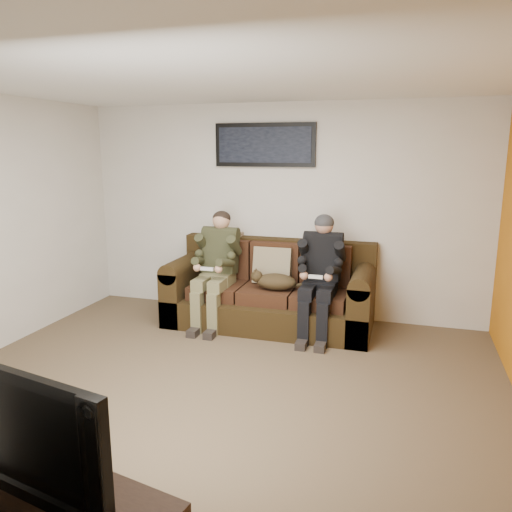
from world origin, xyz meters
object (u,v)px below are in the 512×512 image
(person_right, at_px, (321,268))
(person_left, at_px, (217,261))
(cat, at_px, (274,281))
(sofa, at_px, (271,293))
(television, at_px, (38,424))
(framed_poster, at_px, (265,145))

(person_right, bearing_deg, person_left, -179.98)
(cat, bearing_deg, sofa, 112.83)
(person_left, relative_size, television, 1.19)
(cat, distance_m, television, 3.57)
(sofa, xyz_separation_m, person_left, (-0.62, -0.20, 0.39))
(television, bearing_deg, framed_poster, 102.28)
(sofa, xyz_separation_m, television, (-0.13, -3.79, 0.40))
(person_right, bearing_deg, sofa, 162.00)
(person_left, bearing_deg, person_right, 0.02)
(sofa, relative_size, person_right, 1.78)
(person_left, height_order, person_right, person_right)
(sofa, relative_size, framed_poster, 1.91)
(person_right, distance_m, framed_poster, 1.67)
(person_left, xyz_separation_m, person_right, (1.23, 0.00, 0.00))
(sofa, xyz_separation_m, person_right, (0.62, -0.20, 0.39))
(cat, bearing_deg, television, -93.67)
(person_left, distance_m, framed_poster, 1.52)
(sofa, xyz_separation_m, cat, (0.10, -0.23, 0.21))
(cat, height_order, television, television)
(person_right, height_order, framed_poster, framed_poster)
(sofa, height_order, person_left, person_left)
(sofa, bearing_deg, person_right, -18.00)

